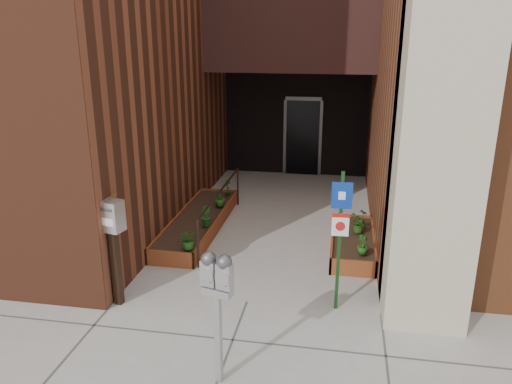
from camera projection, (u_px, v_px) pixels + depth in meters
The scene contains 14 objects.
ground at pixel (247, 302), 7.62m from camera, with size 80.00×80.00×0.00m, color #9E9991.
planter_left at pixel (198, 223), 10.36m from camera, with size 0.90×3.60×0.30m.
planter_right at pixel (353, 243), 9.37m from camera, with size 0.80×2.20×0.30m.
handrail at pixel (221, 197), 10.04m from camera, with size 0.04×3.34×0.90m.
parking_meter at pixel (217, 284), 5.51m from camera, with size 0.38×0.22×1.66m.
sign_post at pixel (340, 227), 7.04m from camera, with size 0.29×0.07×2.12m.
payment_dropbox at pixel (113, 231), 7.21m from camera, with size 0.38×0.31×1.65m.
shrub_left_a at pixel (188, 239), 8.70m from camera, with size 0.33×0.33×0.37m, color #24601B.
shrub_left_b at pixel (205, 216), 9.73m from camera, with size 0.21×0.21×0.39m, color #1A5919.
shrub_left_c at pixel (220, 197), 10.79m from camera, with size 0.22×0.22×0.40m, color #255719.
shrub_left_d at pixel (228, 187), 11.53m from camera, with size 0.19×0.19×0.37m, color #225317.
shrub_right_a at pixel (363, 245), 8.49m from camera, with size 0.19×0.19×0.34m, color #1F5719.
shrub_right_b at pixel (363, 217), 9.74m from camera, with size 0.18×0.18×0.34m, color #265518.
shrub_right_c at pixel (359, 224), 9.39m from camera, with size 0.32×0.32×0.36m, color #265A19.
Camera 1 is at (1.30, -6.59, 3.97)m, focal length 35.00 mm.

